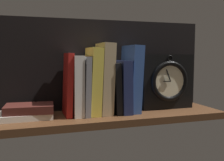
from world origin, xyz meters
TOP-DOWN VIEW (x-y plane):
  - ground_plane at (0.00, 0.00)cm, footprint 87.97×22.31cm
  - back_panel at (0.00, 10.56)cm, footprint 87.97×1.20cm
  - book_red_requiem at (-13.24, 2.17)cm, footprint 2.97×12.23cm
  - book_white_catcher at (-10.24, 2.17)cm, footprint 3.63×13.81cm
  - book_gray_chess at (-7.29, 2.17)cm, footprint 2.48×14.40cm
  - book_yellow_seinlanguage at (-4.16, 2.17)cm, footprint 4.90×13.64cm
  - book_tan_shortstories at (0.09, 2.17)cm, footprint 5.23×13.69cm
  - book_black_skeptic at (3.54, 2.17)cm, footprint 2.94×13.98cm
  - book_navy_bierce at (6.68, 2.17)cm, footprint 3.81×15.57cm
  - book_blue_modern at (10.69, 2.17)cm, footprint 5.09×13.71cm
  - framed_clock at (25.94, 2.08)cm, footprint 21.56×6.42cm
  - book_stack_side at (-26.93, 1.74)cm, footprint 17.86×12.31cm

SIDE VIEW (x-z plane):
  - ground_plane at x=0.00cm, z-range -2.50..0.00cm
  - book_stack_side at x=-26.93cm, z-range -0.11..4.58cm
  - book_black_skeptic at x=3.54cm, z-range -0.04..18.44cm
  - book_navy_bierce at x=6.68cm, z-range -0.03..19.29cm
  - book_gray_chess at x=-7.29cm, z-range -0.02..20.78cm
  - book_white_catcher at x=-10.24cm, z-range -0.02..21.09cm
  - framed_clock at x=25.94cm, z-range 0.08..21.64cm
  - book_red_requiem at x=-13.24cm, z-range -0.03..21.97cm
  - book_yellow_seinlanguage at x=-4.16cm, z-range -0.08..23.92cm
  - book_blue_modern at x=10.69cm, z-range -0.08..24.90cm
  - book_tan_shortstories at x=0.09cm, z-range -0.08..25.60cm
  - back_panel at x=0.00cm, z-range 0.00..35.00cm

